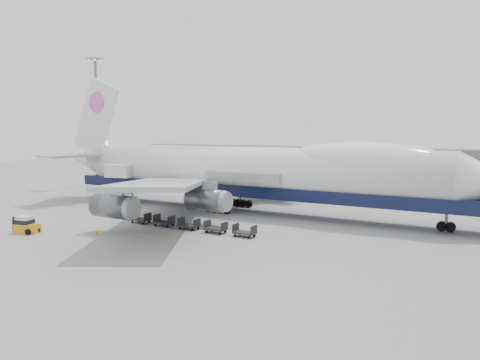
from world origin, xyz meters
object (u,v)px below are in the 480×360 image
Objects in this scene: catering_truck at (120,181)px; ground_worker at (14,224)px; airliner at (253,171)px; baggage_tug at (26,225)px.

catering_truck is 3.64× the size of ground_worker.
airliner is at bearing -38.63° from ground_worker.
ground_worker is at bearing -124.67° from airliner.
baggage_tug is (6.32, -20.42, -2.60)m from catering_truck.
airliner reaches higher than ground_worker.
airliner is at bearing 0.69° from catering_truck.
ground_worker is (4.43, -20.60, -2.60)m from catering_truck.
baggage_tug is 1.90m from ground_worker.
ground_worker is at bearing 171.28° from baggage_tug.
ground_worker is (-1.89, -0.17, -0.00)m from baggage_tug.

